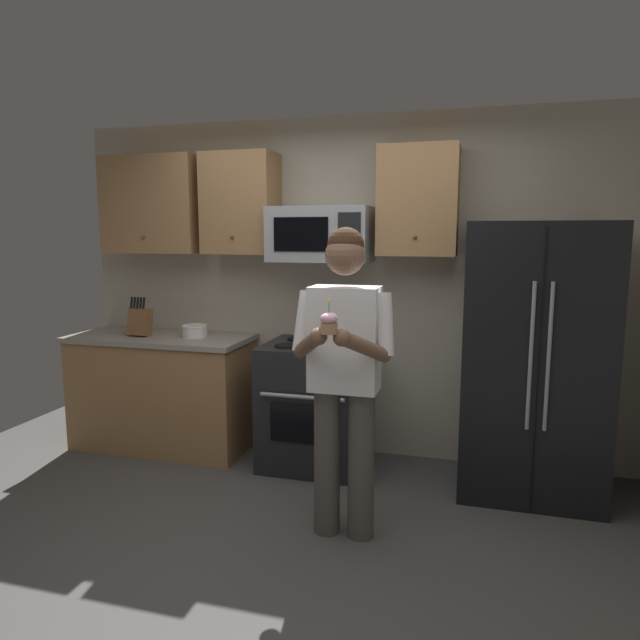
{
  "coord_description": "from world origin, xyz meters",
  "views": [
    {
      "loc": [
        0.99,
        -2.6,
        1.73
      ],
      "look_at": [
        0.14,
        0.42,
        1.25
      ],
      "focal_mm": 32.07,
      "sensor_mm": 36.0,
      "label": 1
    }
  ],
  "objects_px": {
    "knife_block": "(140,321)",
    "cupcake": "(329,323)",
    "oven_range": "(316,404)",
    "person": "(344,367)",
    "microwave": "(321,234)",
    "bowl_large_white": "(195,331)",
    "refrigerator": "(533,360)"
  },
  "relations": [
    {
      "from": "knife_block",
      "to": "cupcake",
      "type": "bearing_deg",
      "value": -33.55
    },
    {
      "from": "oven_range",
      "to": "knife_block",
      "type": "xyz_separation_m",
      "value": [
        -1.45,
        -0.03,
        0.57
      ]
    },
    {
      "from": "cupcake",
      "to": "person",
      "type": "bearing_deg",
      "value": 90.0
    },
    {
      "from": "oven_range",
      "to": "microwave",
      "type": "relative_size",
      "value": 1.26
    },
    {
      "from": "oven_range",
      "to": "microwave",
      "type": "bearing_deg",
      "value": 89.98
    },
    {
      "from": "microwave",
      "to": "bowl_large_white",
      "type": "height_order",
      "value": "microwave"
    },
    {
      "from": "refrigerator",
      "to": "person",
      "type": "relative_size",
      "value": 1.02
    },
    {
      "from": "knife_block",
      "to": "refrigerator",
      "type": "bearing_deg",
      "value": -0.19
    },
    {
      "from": "oven_range",
      "to": "cupcake",
      "type": "xyz_separation_m",
      "value": [
        0.43,
        -1.28,
        0.83
      ]
    },
    {
      "from": "microwave",
      "to": "person",
      "type": "relative_size",
      "value": 0.42
    },
    {
      "from": "bowl_large_white",
      "to": "microwave",
      "type": "bearing_deg",
      "value": 4.66
    },
    {
      "from": "microwave",
      "to": "cupcake",
      "type": "height_order",
      "value": "microwave"
    },
    {
      "from": "refrigerator",
      "to": "microwave",
      "type": "bearing_deg",
      "value": 173.97
    },
    {
      "from": "microwave",
      "to": "bowl_large_white",
      "type": "distance_m",
      "value": 1.26
    },
    {
      "from": "knife_block",
      "to": "bowl_large_white",
      "type": "xyz_separation_m",
      "value": [
        0.44,
        0.07,
        -0.07
      ]
    },
    {
      "from": "microwave",
      "to": "refrigerator",
      "type": "xyz_separation_m",
      "value": [
        1.5,
        -0.16,
        -0.82
      ]
    },
    {
      "from": "microwave",
      "to": "person",
      "type": "xyz_separation_m",
      "value": [
        0.43,
        -1.07,
        -0.72
      ]
    },
    {
      "from": "oven_range",
      "to": "knife_block",
      "type": "bearing_deg",
      "value": -178.83
    },
    {
      "from": "knife_block",
      "to": "bowl_large_white",
      "type": "bearing_deg",
      "value": 8.55
    },
    {
      "from": "knife_block",
      "to": "bowl_large_white",
      "type": "height_order",
      "value": "knife_block"
    },
    {
      "from": "oven_range",
      "to": "knife_block",
      "type": "height_order",
      "value": "knife_block"
    },
    {
      "from": "knife_block",
      "to": "person",
      "type": "height_order",
      "value": "person"
    },
    {
      "from": "oven_range",
      "to": "cupcake",
      "type": "distance_m",
      "value": 1.59
    },
    {
      "from": "oven_range",
      "to": "refrigerator",
      "type": "relative_size",
      "value": 0.52
    },
    {
      "from": "cupcake",
      "to": "oven_range",
      "type": "bearing_deg",
      "value": 108.71
    },
    {
      "from": "bowl_large_white",
      "to": "cupcake",
      "type": "xyz_separation_m",
      "value": [
        1.44,
        -1.32,
        0.32
      ]
    },
    {
      "from": "microwave",
      "to": "oven_range",
      "type": "bearing_deg",
      "value": -90.02
    },
    {
      "from": "refrigerator",
      "to": "knife_block",
      "type": "xyz_separation_m",
      "value": [
        -2.95,
        0.01,
        0.14
      ]
    },
    {
      "from": "microwave",
      "to": "cupcake",
      "type": "distance_m",
      "value": 1.53
    },
    {
      "from": "oven_range",
      "to": "refrigerator",
      "type": "distance_m",
      "value": 1.56
    },
    {
      "from": "microwave",
      "to": "cupcake",
      "type": "relative_size",
      "value": 4.26
    },
    {
      "from": "microwave",
      "to": "person",
      "type": "height_order",
      "value": "microwave"
    }
  ]
}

